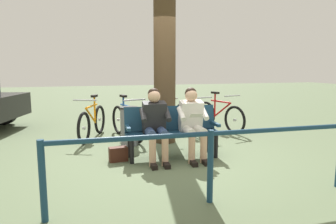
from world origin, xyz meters
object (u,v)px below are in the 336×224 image
Objects in this scene: person_reading at (192,120)px; bicycle_blue at (165,119)px; bicycle_purple at (193,118)px; bicycle_red at (92,122)px; bench at (172,128)px; tree_trunk at (165,47)px; person_companion at (155,121)px; bicycle_green at (220,116)px; bicycle_orange at (127,122)px; handbag at (118,154)px; litter_bin at (129,126)px.

person_reading is 1.87m from bicycle_blue.
bicycle_red is (2.25, -0.16, 0.00)m from bicycle_purple.
person_reading is at bearing 152.86° from bench.
tree_trunk is 2.33× the size of bicycle_purple.
bench is at bearing -152.80° from person_companion.
bicycle_red is (0.94, -1.90, -0.30)m from person_companion.
bicycle_orange is at bearing -101.30° from bicycle_green.
bicycle_blue is 1.01× the size of bicycle_orange.
tree_trunk is (0.15, -1.23, 1.27)m from person_reading.
handbag is at bearing -25.61° from bicycle_blue.
litter_bin is 1.67m from bicycle_purple.
bench is 0.99× the size of bicycle_orange.
tree_trunk is at bearing -109.32° from person_companion.
bicycle_purple is at bearing -139.38° from handbag.
bicycle_orange is (2.29, 0.22, 0.00)m from bicycle_green.
tree_trunk is 2.36× the size of bicycle_orange.
bicycle_blue is at bearing -87.85° from person_reading.
tree_trunk is 1.80m from bicycle_orange.
handbag is 0.08× the size of tree_trunk.
bench is 0.39m from person_reading.
person_companion is at bearing -63.89° from bicycle_green.
tree_trunk reaches higher than person_reading.
bicycle_red is at bearing -79.20° from handbag.
person_reading is 0.73× the size of bicycle_orange.
person_companion is 4.00× the size of handbag.
bench is at bearing 4.28° from bicycle_orange.
bicycle_blue is (1.41, 0.12, 0.00)m from bicycle_green.
person_companion is 1.75m from bicycle_orange.
person_companion is 1.21m from litter_bin.
bench is 2.13× the size of litter_bin.
handbag is 0.19× the size of bicycle_red.
bicycle_red is (1.60, -0.09, 0.00)m from bicycle_blue.
litter_bin is 0.46× the size of bicycle_blue.
person_reading is 0.76× the size of bicycle_red.
person_reading is 0.31× the size of tree_trunk.
bicycle_green is at bearing 105.69° from bicycle_blue.
bicycle_blue is (0.64, -0.07, 0.00)m from bicycle_purple.
tree_trunk reaches higher than handbag.
bench reaches higher than handbag.
tree_trunk is (-0.16, -1.05, 1.42)m from bench.
person_companion reaches higher than litter_bin.
handbag is 1.13m from litter_bin.
bicycle_orange is 1.03× the size of bicycle_red.
handbag is 1.84m from bicycle_red.
bicycle_green is at bearing 92.38° from bicycle_purple.
bicycle_red is at bearing -47.58° from litter_bin.
bicycle_purple is 1.00× the size of bicycle_blue.
person_reading reaches higher than bicycle_purple.
bicycle_purple and bicycle_blue have the same top height.
bicycle_red reaches higher than litter_bin.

